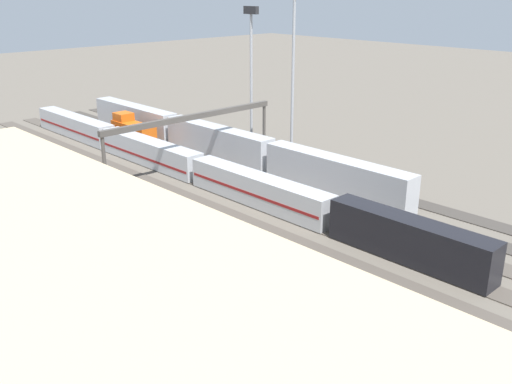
{
  "coord_description": "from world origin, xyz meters",
  "views": [
    {
      "loc": [
        -47.81,
        49.81,
        26.19
      ],
      "look_at": [
        -0.25,
        4.21,
        2.5
      ],
      "focal_mm": 40.25,
      "sensor_mm": 36.0,
      "label": 1
    }
  ],
  "objects_px": {
    "maintenance_shed": "(45,316)",
    "signal_gantry": "(193,123)",
    "light_mast_0": "(293,48)",
    "train_on_track_3": "(189,165)",
    "train_on_track_2": "(133,132)",
    "light_mast_2": "(251,59)",
    "train_on_track_1": "(218,142)"
  },
  "relations": [
    {
      "from": "train_on_track_2",
      "to": "maintenance_shed",
      "type": "relative_size",
      "value": 0.19
    },
    {
      "from": "train_on_track_3",
      "to": "light_mast_2",
      "type": "xyz_separation_m",
      "value": [
        5.3,
        -17.25,
        13.1
      ]
    },
    {
      "from": "maintenance_shed",
      "to": "signal_gantry",
      "type": "bearing_deg",
      "value": -48.83
    },
    {
      "from": "train_on_track_3",
      "to": "train_on_track_2",
      "type": "bearing_deg",
      "value": -12.44
    },
    {
      "from": "signal_gantry",
      "to": "light_mast_0",
      "type": "bearing_deg",
      "value": -112.43
    },
    {
      "from": "train_on_track_1",
      "to": "train_on_track_2",
      "type": "xyz_separation_m",
      "value": [
        17.13,
        5.0,
        -0.46
      ]
    },
    {
      "from": "train_on_track_1",
      "to": "maintenance_shed",
      "type": "bearing_deg",
      "value": 128.83
    },
    {
      "from": "train_on_track_1",
      "to": "light_mast_0",
      "type": "relative_size",
      "value": 2.6
    },
    {
      "from": "train_on_track_3",
      "to": "maintenance_shed",
      "type": "xyz_separation_m",
      "value": [
        -30.68,
        35.01,
        4.17
      ]
    },
    {
      "from": "maintenance_shed",
      "to": "train_on_track_2",
      "type": "bearing_deg",
      "value": -36.86
    },
    {
      "from": "light_mast_0",
      "to": "maintenance_shed",
      "type": "distance_m",
      "value": 59.7
    },
    {
      "from": "train_on_track_1",
      "to": "light_mast_0",
      "type": "xyz_separation_m",
      "value": [
        -9.49,
        -7.18,
        14.86
      ]
    },
    {
      "from": "light_mast_2",
      "to": "maintenance_shed",
      "type": "bearing_deg",
      "value": 124.55
    },
    {
      "from": "train_on_track_1",
      "to": "light_mast_0",
      "type": "distance_m",
      "value": 19.04
    },
    {
      "from": "train_on_track_1",
      "to": "signal_gantry",
      "type": "bearing_deg",
      "value": 114.58
    },
    {
      "from": "train_on_track_1",
      "to": "light_mast_2",
      "type": "height_order",
      "value": "light_mast_2"
    },
    {
      "from": "train_on_track_3",
      "to": "train_on_track_2",
      "type": "distance_m",
      "value": 23.22
    },
    {
      "from": "train_on_track_1",
      "to": "train_on_track_2",
      "type": "bearing_deg",
      "value": 16.27
    },
    {
      "from": "train_on_track_3",
      "to": "light_mast_0",
      "type": "bearing_deg",
      "value": -102.93
    },
    {
      "from": "light_mast_0",
      "to": "signal_gantry",
      "type": "distance_m",
      "value": 18.73
    },
    {
      "from": "train_on_track_1",
      "to": "maintenance_shed",
      "type": "relative_size",
      "value": 1.33
    },
    {
      "from": "light_mast_0",
      "to": "signal_gantry",
      "type": "relative_size",
      "value": 0.92
    },
    {
      "from": "train_on_track_1",
      "to": "train_on_track_3",
      "type": "bearing_deg",
      "value": 119.01
    },
    {
      "from": "train_on_track_1",
      "to": "maintenance_shed",
      "type": "height_order",
      "value": "maintenance_shed"
    },
    {
      "from": "train_on_track_2",
      "to": "light_mast_2",
      "type": "distance_m",
      "value": 24.92
    },
    {
      "from": "train_on_track_3",
      "to": "light_mast_2",
      "type": "height_order",
      "value": "light_mast_2"
    },
    {
      "from": "train_on_track_2",
      "to": "light_mast_0",
      "type": "bearing_deg",
      "value": -155.41
    },
    {
      "from": "signal_gantry",
      "to": "maintenance_shed",
      "type": "height_order",
      "value": "maintenance_shed"
    },
    {
      "from": "light_mast_2",
      "to": "maintenance_shed",
      "type": "distance_m",
      "value": 64.08
    },
    {
      "from": "train_on_track_3",
      "to": "train_on_track_1",
      "type": "bearing_deg",
      "value": -60.99
    },
    {
      "from": "light_mast_2",
      "to": "maintenance_shed",
      "type": "height_order",
      "value": "light_mast_2"
    },
    {
      "from": "light_mast_2",
      "to": "signal_gantry",
      "type": "xyz_separation_m",
      "value": [
        -3.19,
        14.75,
        -7.61
      ]
    }
  ]
}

